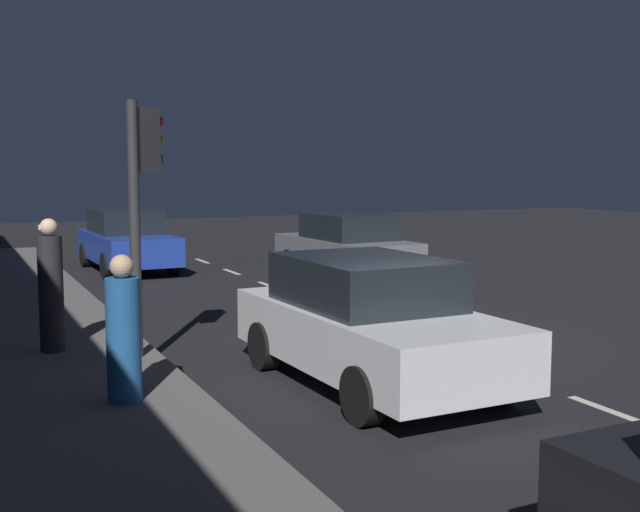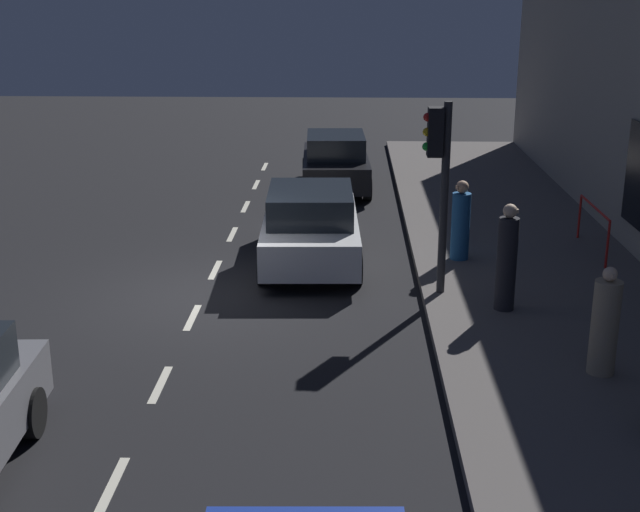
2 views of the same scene
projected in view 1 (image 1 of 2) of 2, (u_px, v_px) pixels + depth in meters
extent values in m
plane|color=black|center=(411.00, 338.00, 12.74)|extent=(60.00, 60.00, 0.00)
cube|color=beige|center=(178.00, 252.00, 25.35)|extent=(0.12, 1.20, 0.01)
cube|color=beige|center=(202.00, 261.00, 23.01)|extent=(0.12, 1.20, 0.01)
cube|color=beige|center=(232.00, 272.00, 20.67)|extent=(0.12, 1.20, 0.01)
cube|color=beige|center=(268.00, 285.00, 18.33)|extent=(0.12, 1.20, 0.01)
cube|color=beige|center=(316.00, 303.00, 15.98)|extent=(0.12, 1.20, 0.01)
cube|color=beige|center=(380.00, 326.00, 13.64)|extent=(0.12, 1.20, 0.01)
cube|color=beige|center=(471.00, 360.00, 11.30)|extent=(0.12, 1.20, 0.01)
cube|color=beige|center=(609.00, 410.00, 8.96)|extent=(0.12, 1.20, 0.01)
cylinder|color=#2D2D30|center=(135.00, 230.00, 10.68)|extent=(0.15, 0.15, 3.41)
cube|color=black|center=(148.00, 140.00, 10.64)|extent=(0.26, 0.32, 0.84)
sphere|color=red|center=(158.00, 121.00, 10.67)|extent=(0.15, 0.15, 0.15)
sphere|color=gold|center=(158.00, 140.00, 10.70)|extent=(0.15, 0.15, 0.15)
sphere|color=green|center=(159.00, 160.00, 10.72)|extent=(0.15, 0.15, 0.15)
cube|color=slate|center=(346.00, 253.00, 19.34)|extent=(2.05, 4.24, 0.70)
cube|color=black|center=(349.00, 226.00, 19.12)|extent=(1.73, 2.24, 0.60)
cylinder|color=black|center=(290.00, 262.00, 20.11)|extent=(0.25, 0.65, 0.64)
cylinder|color=black|center=(350.00, 258.00, 20.91)|extent=(0.25, 0.65, 0.64)
cylinder|color=black|center=(341.00, 274.00, 17.85)|extent=(0.25, 0.65, 0.64)
cylinder|color=black|center=(406.00, 269.00, 18.65)|extent=(0.25, 0.65, 0.64)
cube|color=#1E389E|center=(127.00, 247.00, 20.82)|extent=(1.90, 4.34, 0.70)
cube|color=black|center=(125.00, 221.00, 20.90)|extent=(1.62, 2.28, 0.60)
cylinder|color=black|center=(173.00, 262.00, 20.05)|extent=(0.24, 0.65, 0.64)
cylinder|color=black|center=(107.00, 266.00, 19.31)|extent=(0.24, 0.65, 0.64)
cylinder|color=black|center=(146.00, 252.00, 22.40)|extent=(0.24, 0.65, 0.64)
cylinder|color=black|center=(85.00, 255.00, 21.66)|extent=(0.24, 0.65, 0.64)
cube|color=silver|center=(371.00, 335.00, 9.95)|extent=(2.03, 4.31, 0.70)
cube|color=black|center=(365.00, 281.00, 10.03)|extent=(1.73, 2.27, 0.60)
cylinder|color=black|center=(496.00, 376.00, 9.21)|extent=(0.24, 0.65, 0.64)
cylinder|color=black|center=(363.00, 396.00, 8.42)|extent=(0.24, 0.65, 0.64)
cylinder|color=black|center=(377.00, 333.00, 11.55)|extent=(0.24, 0.65, 0.64)
cylinder|color=black|center=(264.00, 346.00, 10.75)|extent=(0.24, 0.65, 0.64)
cylinder|color=#232328|center=(51.00, 294.00, 11.12)|extent=(0.35, 0.35, 1.61)
sphere|color=beige|center=(49.00, 227.00, 11.01)|extent=(0.24, 0.24, 0.24)
cube|color=beige|center=(40.00, 227.00, 10.96)|extent=(0.04, 0.07, 0.07)
cylinder|color=#1E5189|center=(124.00, 340.00, 8.75)|extent=(0.52, 0.52, 1.36)
sphere|color=tan|center=(122.00, 266.00, 8.66)|extent=(0.26, 0.26, 0.26)
cube|color=tan|center=(130.00, 265.00, 8.76)|extent=(0.08, 0.08, 0.07)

